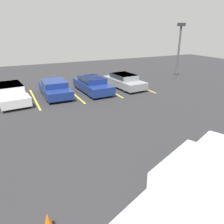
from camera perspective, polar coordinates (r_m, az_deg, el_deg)
name	(u,v)px	position (r m, az deg, el deg)	size (l,w,h in m)	color
stall_stripe_b	(35,99)	(16.91, -19.57, 3.28)	(0.12, 5.38, 0.01)	yellow
stall_stripe_c	(74,94)	(17.43, -9.95, 4.72)	(0.12, 5.38, 0.01)	yellow
stall_stripe_d	(108,89)	(18.42, -1.08, 5.93)	(0.12, 5.38, 0.01)	yellow
stall_stripe_e	(138,86)	(19.80, 6.74, 6.87)	(0.12, 5.38, 0.01)	yellow
pickup_truck	(204,189)	(6.55, 22.81, -18.13)	(6.35, 4.09, 1.72)	silver
parked_sedan_a	(10,92)	(16.83, -25.03, 4.73)	(2.28, 4.90, 1.21)	silver
parked_sedan_b	(55,88)	(17.09, -14.74, 6.17)	(1.82, 4.25, 1.16)	navy
parked_sedan_c	(92,84)	(17.64, -5.14, 7.31)	(1.94, 4.47, 1.21)	navy
parked_sedan_d	(124,80)	(18.90, 3.22, 8.24)	(2.09, 4.41, 1.17)	gray
light_post	(179,45)	(22.71, 17.17, 16.36)	(0.70, 0.36, 5.27)	#515156
traffic_cone	(48,222)	(6.40, -16.37, -25.90)	(0.37, 0.37, 0.52)	black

